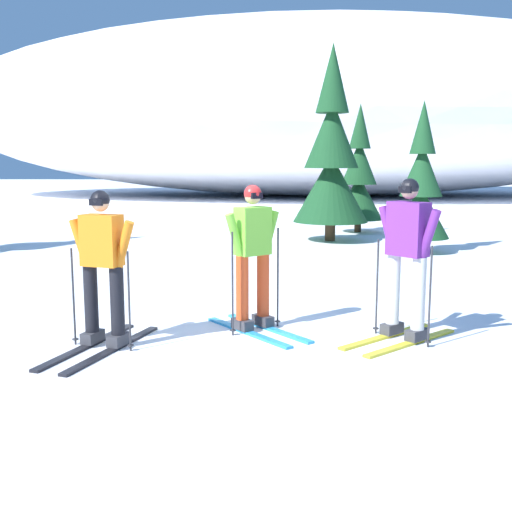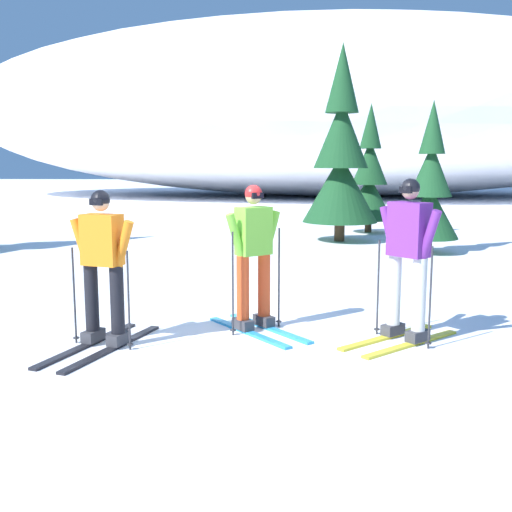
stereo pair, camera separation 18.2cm
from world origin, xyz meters
The scene contains 8 objects.
ground_plane centered at (0.00, 0.00, 0.00)m, with size 120.00×120.00×0.00m, color white.
skier_lime_jacket centered at (0.14, 0.14, 0.90)m, with size 1.28×1.47×1.73m.
skier_orange_jacket centered at (-1.46, -0.56, 0.88)m, with size 0.96×1.82×1.70m.
skier_purple_jacket centered at (1.86, -0.21, 0.97)m, with size 1.45×1.37×1.82m.
pine_tree_center_left centered at (1.85, 8.49, 2.03)m, with size 1.87×1.87×4.85m.
pine_tree_center_right centered at (2.82, 10.46, 1.50)m, with size 1.38×1.38×3.58m.
pine_tree_far_right centered at (3.62, 6.54, 1.38)m, with size 1.27×1.27×3.29m.
snow_ridge_background centered at (3.30, 29.19, 4.91)m, with size 42.96×20.62×9.82m, color white.
Camera 1 is at (0.35, -7.03, 2.01)m, focal length 43.24 mm.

